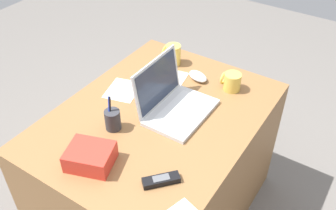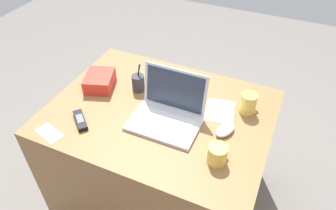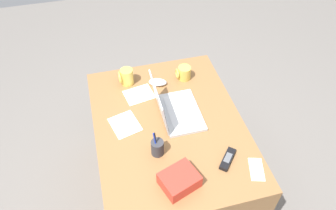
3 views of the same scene
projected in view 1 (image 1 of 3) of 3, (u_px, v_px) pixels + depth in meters
ground_plane at (160, 209)px, 2.17m from camera, size 6.00×6.00×0.00m
desk at (159, 167)px, 1.95m from camera, size 1.12×0.85×0.71m
laptop at (173, 102)px, 1.72m from camera, size 0.34×0.26×0.24m
computer_mouse at (198, 76)px, 1.94m from camera, size 0.10×0.13×0.04m
coffee_mug_white at (173, 54)px, 2.04m from camera, size 0.08×0.09×0.11m
coffee_mug_tall at (232, 82)px, 1.86m from camera, size 0.08×0.10×0.09m
cordless_phone at (161, 180)px, 1.41m from camera, size 0.13×0.13×0.03m
pen_holder at (113, 120)px, 1.63m from camera, size 0.07×0.07×0.16m
snack_bag at (90, 157)px, 1.47m from camera, size 0.19×0.21×0.08m
paper_note_left at (169, 77)px, 1.97m from camera, size 0.17×0.20×0.00m
paper_note_right at (123, 90)px, 1.87m from camera, size 0.21×0.19×0.00m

